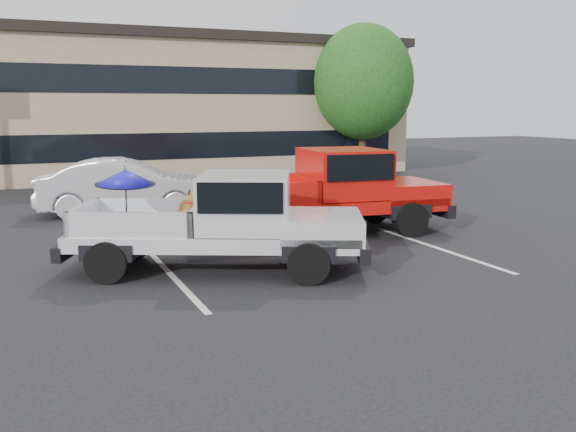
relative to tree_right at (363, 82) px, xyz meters
name	(u,v)px	position (x,y,z in m)	size (l,w,h in m)	color
ground	(365,285)	(-9.00, -16.00, -4.21)	(90.00, 90.00, 0.00)	black
stripe_left	(172,275)	(-12.00, -14.00, -4.21)	(0.12, 5.00, 0.01)	silver
stripe_right	(437,248)	(-6.00, -14.00, -4.21)	(0.12, 5.00, 0.01)	silver
motel_building	(183,105)	(-7.00, 4.99, -1.00)	(20.40, 8.40, 6.30)	tan
tree_right	(363,82)	(0.00, 0.00, 0.00)	(4.46, 4.46, 6.78)	#332114
tree_back	(242,82)	(-3.00, 8.00, 0.20)	(4.68, 4.68, 7.11)	#332114
silver_pickup	(232,217)	(-10.83, -14.14, -3.16)	(5.99, 4.14, 2.06)	black
red_pickup	(336,188)	(-7.28, -11.54, -3.07)	(6.51, 2.79, 2.09)	black
silver_sedan	(126,187)	(-11.64, -6.67, -3.39)	(1.73, 4.95, 1.63)	silver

